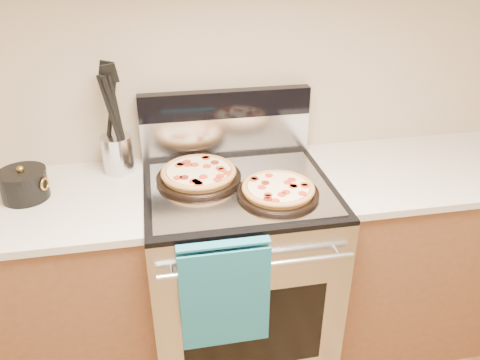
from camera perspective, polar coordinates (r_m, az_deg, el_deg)
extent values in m
plane|color=tan|center=(2.07, -2.05, 14.62)|extent=(4.00, 0.00, 4.00)
cube|color=#B7B7BC|center=(2.17, -0.17, -11.56)|extent=(0.76, 0.68, 0.90)
cube|color=black|center=(1.93, 1.74, -17.85)|extent=(0.56, 0.01, 0.40)
cube|color=black|center=(1.90, -0.19, -0.88)|extent=(0.76, 0.68, 0.02)
cube|color=silver|center=(2.13, -1.72, 5.47)|extent=(0.76, 0.06, 0.18)
cube|color=black|center=(2.08, -1.78, 9.28)|extent=(0.76, 0.06, 0.12)
cylinder|color=silver|center=(1.66, 2.22, -10.45)|extent=(0.70, 0.03, 0.03)
cube|color=gray|center=(1.87, -0.03, -0.97)|extent=(0.70, 0.55, 0.01)
cube|color=brown|center=(2.25, -23.58, -13.01)|extent=(1.00, 0.62, 0.88)
cube|color=beige|center=(2.00, -26.06, -3.04)|extent=(1.02, 0.64, 0.03)
cube|color=brown|center=(2.47, 20.37, -8.16)|extent=(1.00, 0.62, 0.88)
cube|color=beige|center=(2.25, 22.29, 1.25)|extent=(1.02, 0.64, 0.03)
cylinder|color=silver|center=(2.06, -14.69, 3.11)|extent=(0.16, 0.16, 0.16)
cylinder|color=black|center=(1.99, -24.80, -0.63)|extent=(0.23, 0.23, 0.11)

